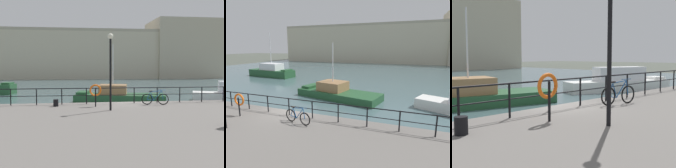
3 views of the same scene
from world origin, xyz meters
TOP-DOWN VIEW (x-y plane):
  - ground_plane at (0.00, 0.00)m, footprint 240.00×240.00m
  - moored_red_daysailer at (12.44, 5.60)m, footprint 9.00×5.32m
  - moored_blue_motorboat at (0.52, 7.20)m, footprint 8.99×4.74m
  - quay_railing at (-0.36, -0.75)m, footprint 24.32×0.07m
  - parked_bicycle at (1.65, -1.66)m, footprint 1.75×0.40m
  - mooring_bollard at (-4.73, -1.54)m, footprint 0.32×0.32m
  - life_ring_stand at (-2.26, -1.91)m, footprint 0.75×0.16m
  - quay_lamp_post at (-1.52, -3.50)m, footprint 0.32×0.32m

SIDE VIEW (x-z plane):
  - ground_plane at x=0.00m, z-range 0.00..0.00m
  - moored_blue_motorboat at x=0.52m, z-range -2.19..3.32m
  - moored_red_daysailer at x=12.44m, z-range -0.24..1.72m
  - mooring_bollard at x=-4.73m, z-range 0.95..1.39m
  - parked_bicycle at x=1.65m, z-range 0.85..1.83m
  - quay_railing at x=-0.36m, z-range 1.15..2.23m
  - life_ring_stand at x=-2.26m, z-range 1.23..2.63m
  - quay_lamp_post at x=-1.52m, z-range 1.58..5.96m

